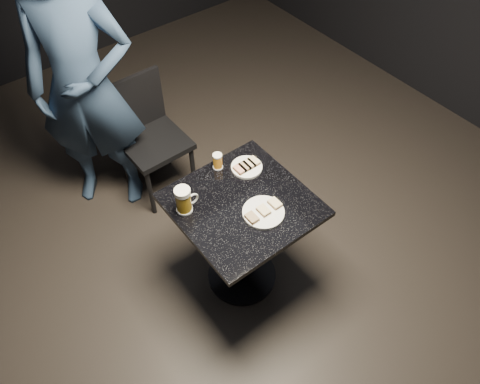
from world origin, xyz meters
The scene contains 11 objects.
floor centered at (0.00, 0.00, 0.00)m, with size 6.00×6.00×0.00m, color black.
room_shell centered at (0.00, 0.00, 1.84)m, with size 6.00×6.00×6.00m.
plate_large centered at (0.04, -0.12, 0.76)m, with size 0.22×0.22×0.01m, color white.
plate_small centered at (0.18, 0.19, 0.76)m, with size 0.18×0.18×0.01m, color white.
patron centered at (-0.30, 1.18, 0.94)m, with size 0.69×0.45×1.89m, color #20314E.
table centered at (0.00, 0.00, 0.51)m, with size 0.70×0.70×0.75m.
beer_mug centered at (-0.27, 0.15, 0.83)m, with size 0.12×0.09×0.16m.
beer_tumbler centered at (0.05, 0.29, 0.80)m, with size 0.06×0.06×0.10m.
chair centered at (0.00, 1.06, 0.50)m, with size 0.43×0.43×0.88m.
canapes_on_plate_large centered at (0.04, -0.12, 0.77)m, with size 0.21×0.07×0.02m.
canapes_on_plate_small centered at (0.18, 0.19, 0.77)m, with size 0.15×0.07×0.02m.
Camera 1 is at (-0.98, -1.24, 2.67)m, focal length 35.00 mm.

